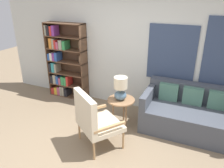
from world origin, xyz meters
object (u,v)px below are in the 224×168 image
Objects in this scene: armchair at (93,118)px; side_table at (121,102)px; table_lamp at (121,88)px; bookshelf at (63,63)px; couch at (190,114)px.

armchair is 1.78× the size of side_table.
side_table is (0.18, 0.79, -0.05)m from armchair.
bookshelf is at bearing 158.27° from table_lamp.
bookshelf is 1.93m from table_lamp.
side_table is 1.24× the size of table_lamp.
armchair is 1.86m from couch.
armchair is 0.82m from side_table.
bookshelf is 2.23m from armchair.
armchair is 2.21× the size of table_lamp.
bookshelf is 4.01× the size of table_lamp.
table_lamp is (1.79, -0.71, -0.04)m from bookshelf.
couch is at bearing 18.09° from table_lamp.
armchair is 0.84m from table_lamp.
bookshelf is at bearing 174.25° from couch.
side_table is at bearing -21.29° from bookshelf.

